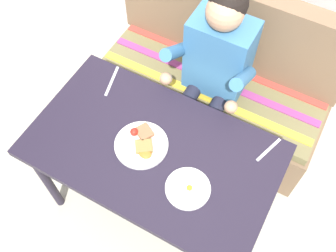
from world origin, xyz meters
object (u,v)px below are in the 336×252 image
object	(u,v)px
table	(153,156)
plate_eggs	(188,188)
knife	(112,81)
person	(213,67)
fork	(269,150)
plate_breakfast	(142,144)
couch	(213,88)

from	to	relation	value
table	plate_eggs	bearing A→B (deg)	-23.39
plate_eggs	knife	bearing A→B (deg)	151.16
knife	person	bearing A→B (deg)	24.18
fork	plate_eggs	bearing A→B (deg)	-105.54
table	fork	size ratio (longest dim) A/B	7.06
plate_breakfast	knife	distance (m)	0.43
table	person	distance (m)	0.60
table	plate_breakfast	xyz separation A→B (m)	(-0.06, -0.01, 0.09)
table	person	world-z (taller)	person
table	plate_breakfast	world-z (taller)	plate_breakfast
knife	table	bearing A→B (deg)	-46.22
table	couch	size ratio (longest dim) A/B	0.83
table	knife	distance (m)	0.47
couch	plate_breakfast	bearing A→B (deg)	-94.07
person	couch	bearing A→B (deg)	102.50
person	fork	size ratio (longest dim) A/B	7.13
plate_breakfast	fork	world-z (taller)	plate_breakfast
plate_eggs	person	bearing A→B (deg)	106.34
table	person	bearing A→B (deg)	86.24
couch	plate_eggs	world-z (taller)	couch
table	plate_eggs	world-z (taller)	plate_eggs
couch	plate_breakfast	distance (m)	0.88
fork	knife	size ratio (longest dim) A/B	0.85
person	plate_eggs	size ratio (longest dim) A/B	5.90
couch	plate_eggs	distance (m)	0.99
table	plate_breakfast	distance (m)	0.11
plate_breakfast	knife	xyz separation A→B (m)	(-0.34, 0.26, -0.01)
table	plate_breakfast	bearing A→B (deg)	-168.78
couch	plate_breakfast	size ratio (longest dim) A/B	5.57
couch	person	bearing A→B (deg)	-77.50
fork	knife	world-z (taller)	same
plate_breakfast	fork	xyz separation A→B (m)	(0.54, 0.27, -0.01)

